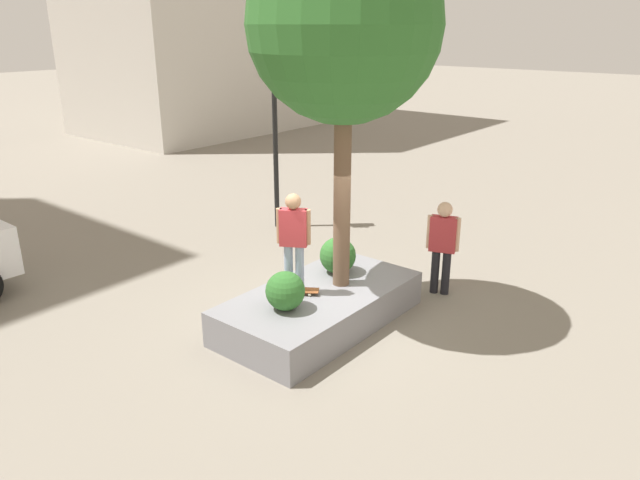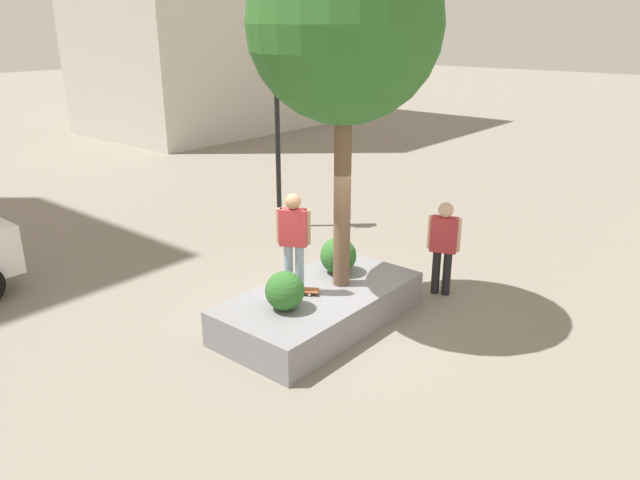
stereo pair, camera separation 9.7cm
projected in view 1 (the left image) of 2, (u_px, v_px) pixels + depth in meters
The scene contains 9 objects.
ground_plane at pixel (319, 317), 10.34m from camera, with size 120.00×120.00×0.00m, color gray.
planter_ledge at pixel (320, 307), 10.04m from camera, with size 3.54×1.82×0.59m, color gray.
plaza_tree at pixel (344, 26), 8.81m from camera, with size 2.93×2.93×5.63m.
boxwood_shrub at pixel (285, 291), 9.21m from camera, with size 0.61×0.61×0.61m, color #2D6628.
hedge_clump at pixel (338, 255), 10.58m from camera, with size 0.64×0.64×0.64m, color #2D6628.
skateboard at pixel (295, 290), 9.83m from camera, with size 0.62×0.78×0.07m.
skateboarder at pixel (294, 235), 9.51m from camera, with size 0.38×0.49×1.62m.
traffic_light_corner at pixel (274, 97), 13.90m from camera, with size 0.37×0.37×4.65m.
passerby_with_bag at pixel (443, 242), 10.93m from camera, with size 0.35×0.57×1.77m.
Camera 1 is at (-7.17, -5.87, 4.77)m, focal length 33.68 mm.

